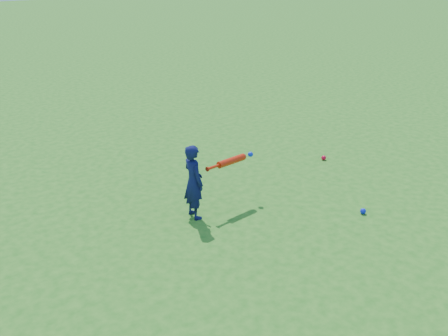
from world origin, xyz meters
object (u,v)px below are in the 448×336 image
ground_ball_blue (363,211)px  bat_swing (233,160)px  child (194,182)px  ground_ball_red (324,158)px

ground_ball_blue → bat_swing: (-1.05, 1.28, 0.56)m
child → ground_ball_red: 2.77m
ground_ball_red → ground_ball_blue: 1.85m
ground_ball_red → bat_swing: size_ratio=0.10×
bat_swing → child: bearing=175.4°
child → ground_ball_red: size_ratio=12.23×
ground_ball_red → bat_swing: (-2.11, -0.23, 0.56)m
bat_swing → ground_ball_red: bearing=3.5°
child → ground_ball_blue: child is taller
child → ground_ball_blue: 2.16m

